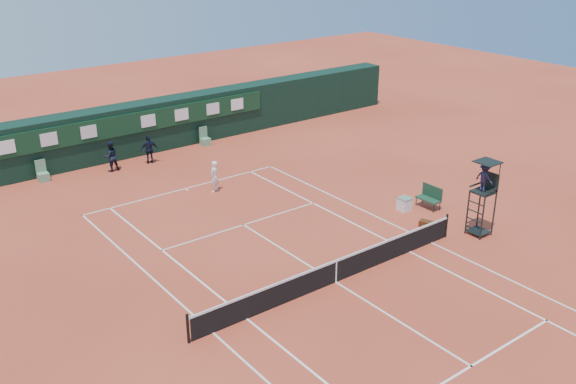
% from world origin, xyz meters
% --- Properties ---
extents(ground, '(90.00, 90.00, 0.00)m').
position_xyz_m(ground, '(0.00, 0.00, 0.00)').
color(ground, '#C5492E').
rests_on(ground, ground).
extents(court_lines, '(11.05, 23.85, 0.01)m').
position_xyz_m(court_lines, '(0.00, 0.00, 0.01)').
color(court_lines, silver).
rests_on(court_lines, ground).
extents(tennis_net, '(12.90, 0.10, 1.10)m').
position_xyz_m(tennis_net, '(0.00, 0.00, 0.51)').
color(tennis_net, black).
rests_on(tennis_net, ground).
extents(back_wall, '(40.00, 1.65, 3.00)m').
position_xyz_m(back_wall, '(0.00, 18.74, 1.51)').
color(back_wall, black).
rests_on(back_wall, ground).
extents(linesman_chair_left, '(0.55, 0.50, 1.15)m').
position_xyz_m(linesman_chair_left, '(-5.50, 17.48, 0.32)').
color(linesman_chair_left, '#64996E').
rests_on(linesman_chair_left, ground).
extents(linesman_chair_right, '(0.55, 0.50, 1.15)m').
position_xyz_m(linesman_chair_right, '(4.50, 17.48, 0.32)').
color(linesman_chair_right, '#64996E').
rests_on(linesman_chair_right, ground).
extents(umpire_chair, '(0.96, 0.95, 3.42)m').
position_xyz_m(umpire_chair, '(7.77, -0.70, 2.46)').
color(umpire_chair, black).
rests_on(umpire_chair, ground).
extents(player_bench, '(0.55, 1.20, 1.10)m').
position_xyz_m(player_bench, '(8.31, 2.60, 0.60)').
color(player_bench, '#194029').
rests_on(player_bench, ground).
extents(tennis_bag, '(0.63, 0.88, 0.30)m').
position_xyz_m(tennis_bag, '(6.53, 1.09, 0.15)').
color(tennis_bag, black).
rests_on(tennis_bag, ground).
extents(cooler, '(0.57, 0.57, 0.65)m').
position_xyz_m(cooler, '(7.09, 3.10, 0.33)').
color(cooler, white).
rests_on(cooler, ground).
extents(tennis_ball, '(0.08, 0.08, 0.08)m').
position_xyz_m(tennis_ball, '(3.53, 10.94, 0.04)').
color(tennis_ball, '#CFD932').
rests_on(tennis_ball, ground).
extents(player, '(0.72, 0.65, 1.66)m').
position_xyz_m(player, '(1.05, 10.64, 0.83)').
color(player, white).
rests_on(player, ground).
extents(ball_kid_left, '(0.83, 0.65, 1.71)m').
position_xyz_m(ball_kid_left, '(-1.95, 16.71, 0.85)').
color(ball_kid_left, black).
rests_on(ball_kid_left, ground).
extents(ball_kid_right, '(1.04, 0.63, 1.65)m').
position_xyz_m(ball_kid_right, '(0.32, 16.57, 0.82)').
color(ball_kid_right, black).
rests_on(ball_kid_right, ground).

